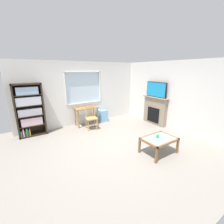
{
  "coord_description": "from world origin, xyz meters",
  "views": [
    {
      "loc": [
        -2.39,
        -3.53,
        2.26
      ],
      "look_at": [
        0.2,
        0.4,
        0.94
      ],
      "focal_mm": 24.13,
      "sensor_mm": 36.0,
      "label": 1
    }
  ],
  "objects": [
    {
      "name": "coffee_table",
      "position": [
        0.78,
        -1.08,
        0.38
      ],
      "size": [
        0.92,
        0.65,
        0.45
      ],
      "color": "#8C9E99",
      "rests_on": "ground"
    },
    {
      "name": "plastic_drawer_unit",
      "position": [
        0.83,
        2.15,
        0.26
      ],
      "size": [
        0.35,
        0.4,
        0.52
      ],
      "primitive_type": "cube",
      "color": "#72ADDB",
      "rests_on": "ground"
    },
    {
      "name": "wall_right",
      "position": [
        2.69,
        0.0,
        1.3
      ],
      "size": [
        0.12,
        5.1,
        2.59
      ],
      "primitive_type": "cube",
      "color": "silver",
      "rests_on": "ground"
    },
    {
      "name": "tv",
      "position": [
        2.51,
        0.62,
        1.48
      ],
      "size": [
        0.06,
        0.98,
        0.61
      ],
      "color": "black",
      "rests_on": "fireplace"
    },
    {
      "name": "wooden_chair",
      "position": [
        -0.0,
        1.58,
        0.46
      ],
      "size": [
        0.48,
        0.47,
        0.9
      ],
      "color": "tan",
      "rests_on": "ground"
    },
    {
      "name": "desk_under_window",
      "position": [
        0.03,
        2.1,
        0.63
      ],
      "size": [
        0.95,
        0.47,
        0.76
      ],
      "color": "olive",
      "rests_on": "ground"
    },
    {
      "name": "wall_back_with_window",
      "position": [
        -0.01,
        2.45,
        1.26
      ],
      "size": [
        5.25,
        0.15,
        2.59
      ],
      "color": "silver",
      "rests_on": "ground"
    },
    {
      "name": "ground",
      "position": [
        0.0,
        0.0,
        -0.01
      ],
      "size": [
        6.25,
        5.9,
        0.02
      ],
      "primitive_type": "cube",
      "color": "gray"
    },
    {
      "name": "bookshelf",
      "position": [
        -2.01,
        2.2,
        0.98
      ],
      "size": [
        0.9,
        0.38,
        1.84
      ],
      "color": "#2D2319",
      "rests_on": "ground"
    },
    {
      "name": "fireplace",
      "position": [
        2.53,
        0.62,
        0.59
      ],
      "size": [
        0.26,
        1.2,
        1.17
      ],
      "color": "gray",
      "rests_on": "ground"
    },
    {
      "name": "sippy_cup",
      "position": [
        0.76,
        -1.03,
        0.49
      ],
      "size": [
        0.07,
        0.07,
        0.09
      ],
      "primitive_type": "cylinder",
      "color": "#33B770",
      "rests_on": "coffee_table"
    }
  ]
}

